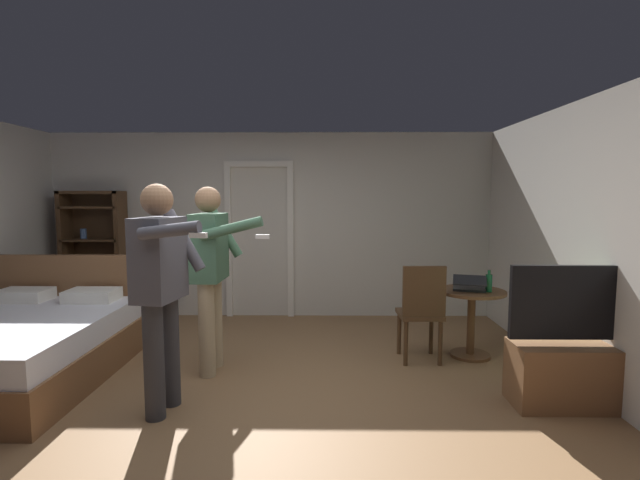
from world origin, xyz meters
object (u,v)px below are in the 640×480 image
(bottle_on_table, at_px, (489,283))
(suitcase_dark, at_px, (119,317))
(bed, at_px, (18,346))
(bookshelf, at_px, (95,251))
(person_blue_shirt, at_px, (161,281))
(tv_flatscreen, at_px, (570,364))
(laptop, at_px, (469,286))
(wooden_chair, at_px, (421,309))
(suitcase_small, at_px, (116,316))
(side_table, at_px, (471,312))
(person_striped_shirt, at_px, (211,264))

(bottle_on_table, distance_m, suitcase_dark, 4.27)
(bed, xyz_separation_m, bookshelf, (-0.29, 2.07, 0.62))
(bookshelf, xyz_separation_m, person_blue_shirt, (1.85, -2.70, 0.10))
(bookshelf, height_order, suitcase_dark, bookshelf)
(tv_flatscreen, distance_m, suitcase_dark, 4.82)
(laptop, bearing_deg, wooden_chair, -165.71)
(suitcase_small, bearing_deg, bottle_on_table, -26.68)
(side_table, distance_m, suitcase_dark, 4.08)
(bed, relative_size, suitcase_dark, 3.76)
(tv_flatscreen, relative_size, side_table, 1.62)
(bookshelf, height_order, tv_flatscreen, bookshelf)
(tv_flatscreen, bearing_deg, bed, 173.87)
(suitcase_dark, xyz_separation_m, suitcase_small, (-0.00, -0.06, 0.03))
(laptop, bearing_deg, suitcase_dark, 168.84)
(tv_flatscreen, height_order, suitcase_small, tv_flatscreen)
(suitcase_small, bearing_deg, person_blue_shirt, -73.45)
(side_table, distance_m, suitcase_small, 4.07)
(suitcase_dark, bearing_deg, laptop, -17.51)
(side_table, xyz_separation_m, wooden_chair, (-0.55, -0.17, 0.07))
(laptop, distance_m, suitcase_dark, 4.08)
(bookshelf, height_order, suitcase_small, bookshelf)
(person_blue_shirt, bearing_deg, bottle_on_table, 22.13)
(bottle_on_table, bearing_deg, suitcase_small, 169.61)
(laptop, distance_m, bottle_on_table, 0.19)
(bed, relative_size, suitcase_small, 4.12)
(bottle_on_table, relative_size, suitcase_small, 0.44)
(wooden_chair, relative_size, person_blue_shirt, 0.56)
(bed, height_order, person_blue_shirt, person_blue_shirt)
(person_blue_shirt, height_order, suitcase_dark, person_blue_shirt)
(bed, xyz_separation_m, suitcase_small, (0.30, 1.30, -0.07))
(side_table, bearing_deg, bookshelf, 162.57)
(wooden_chair, bearing_deg, person_blue_shirt, -153.75)
(person_striped_shirt, relative_size, suitcase_dark, 3.16)
(tv_flatscreen, bearing_deg, bottle_on_table, 105.39)
(bottle_on_table, xyz_separation_m, person_striped_shirt, (-2.73, -0.34, 0.23))
(bed, relative_size, bottle_on_table, 9.42)
(bookshelf, bearing_deg, side_table, -17.43)
(side_table, bearing_deg, tv_flatscreen, -69.22)
(person_blue_shirt, bearing_deg, tv_flatscreen, 2.28)
(person_striped_shirt, distance_m, suitcase_dark, 2.01)
(bottle_on_table, height_order, person_striped_shirt, person_striped_shirt)
(tv_flatscreen, relative_size, bottle_on_table, 5.13)
(bottle_on_table, height_order, wooden_chair, wooden_chair)
(laptop, xyz_separation_m, person_striped_shirt, (-2.54, -0.38, 0.27))
(bed, distance_m, person_blue_shirt, 1.83)
(laptop, height_order, suitcase_dark, laptop)
(person_blue_shirt, distance_m, suitcase_dark, 2.50)
(person_striped_shirt, height_order, suitcase_small, person_striped_shirt)
(laptop, bearing_deg, bed, -172.25)
(bed, bearing_deg, person_striped_shirt, 6.60)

